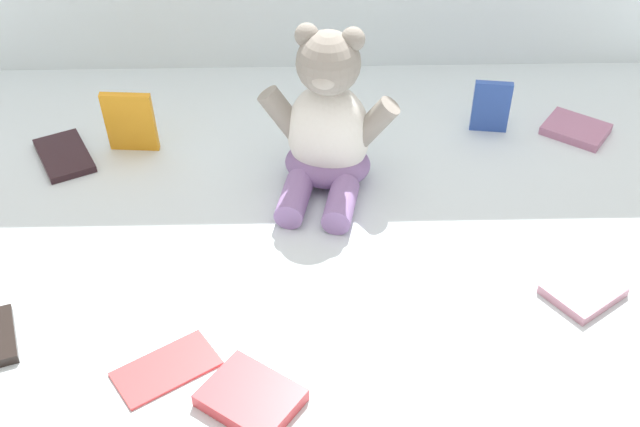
{
  "coord_description": "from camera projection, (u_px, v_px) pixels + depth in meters",
  "views": [
    {
      "loc": [
        -0.01,
        -0.99,
        0.84
      ],
      "look_at": [
        0.01,
        -0.1,
        0.1
      ],
      "focal_mm": 46.86,
      "sensor_mm": 36.0,
      "label": 1
    }
  ],
  "objects": [
    {
      "name": "ground_plane",
      "position": [
        313.0,
        222.0,
        1.3
      ],
      "size": [
        3.2,
        3.2,
        0.0
      ],
      "primitive_type": "plane",
      "color": "silver"
    },
    {
      "name": "teddy_bear",
      "position": [
        327.0,
        129.0,
        1.32
      ],
      "size": [
        0.23,
        0.22,
        0.27
      ],
      "rotation": [
        0.0,
        0.0,
        -0.21
      ],
      "color": "white",
      "rests_on": "ground_plane"
    },
    {
      "name": "book_case_0",
      "position": [
        576.0,
        129.0,
        1.49
      ],
      "size": [
        0.13,
        0.13,
        0.01
      ],
      "primitive_type": "cube",
      "rotation": [
        0.0,
        0.0,
        0.95
      ],
      "color": "#AA6B8C",
      "rests_on": "ground_plane"
    },
    {
      "name": "book_case_1",
      "position": [
        491.0,
        107.0,
        1.46
      ],
      "size": [
        0.07,
        0.03,
        0.1
      ],
      "primitive_type": "cube",
      "rotation": [
        0.05,
        0.0,
        -0.14
      ],
      "color": "#2F51AC",
      "rests_on": "ground_plane"
    },
    {
      "name": "book_case_2",
      "position": [
        251.0,
        398.0,
        1.03
      ],
      "size": [
        0.14,
        0.14,
        0.02
      ],
      "primitive_type": "cube",
      "rotation": [
        0.0,
        0.0,
        4.08
      ],
      "color": "#C53A3F",
      "rests_on": "ground_plane"
    },
    {
      "name": "book_case_3",
      "position": [
        583.0,
        291.0,
        1.17
      ],
      "size": [
        0.13,
        0.12,
        0.01
      ],
      "primitive_type": "cube",
      "rotation": [
        0.0,
        0.0,
        5.33
      ],
      "color": "#AF7587",
      "rests_on": "ground_plane"
    },
    {
      "name": "book_case_4",
      "position": [
        130.0,
        122.0,
        1.41
      ],
      "size": [
        0.09,
        0.03,
        0.12
      ],
      "primitive_type": "cube",
      "rotation": [
        0.11,
        0.0,
        -0.08
      ],
      "color": "orange",
      "rests_on": "ground_plane"
    },
    {
      "name": "book_case_5",
      "position": [
        64.0,
        156.0,
        1.43
      ],
      "size": [
        0.13,
        0.15,
        0.01
      ],
      "primitive_type": "cube",
      "rotation": [
        0.0,
        0.0,
        3.6
      ],
      "color": "black",
      "rests_on": "ground_plane"
    },
    {
      "name": "book_case_8",
      "position": [
        166.0,
        368.0,
        1.07
      ],
      "size": [
        0.15,
        0.13,
        0.01
      ],
      "primitive_type": "cube",
      "rotation": [
        0.0,
        0.0,
        5.29
      ],
      "color": "#D43E40",
      "rests_on": "ground_plane"
    }
  ]
}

